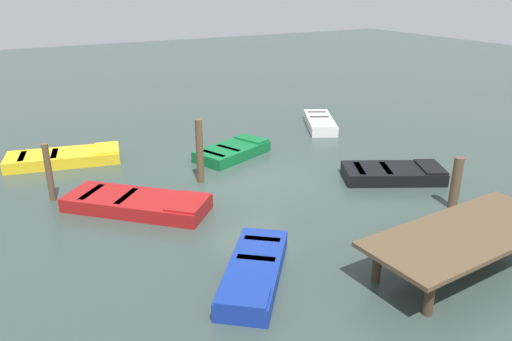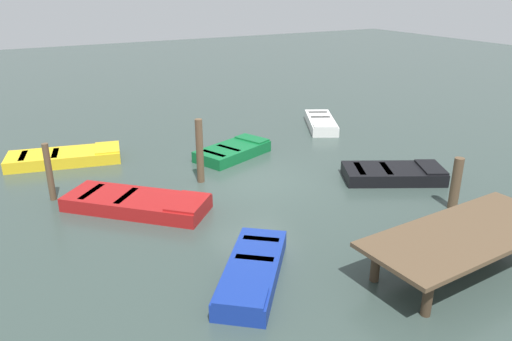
# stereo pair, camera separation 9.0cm
# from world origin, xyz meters

# --- Properties ---
(ground_plane) EXTENTS (80.00, 80.00, 0.00)m
(ground_plane) POSITION_xyz_m (0.00, 0.00, 0.00)
(ground_plane) COLOR #33423D
(dock_segment) EXTENTS (5.15, 2.28, 0.95)m
(dock_segment) POSITION_xyz_m (-1.59, 6.85, 0.84)
(dock_segment) COLOR brown
(dock_segment) RESTS_ON ground_plane
(rowboat_red) EXTENTS (3.96, 3.88, 0.46)m
(rowboat_red) POSITION_xyz_m (4.01, 0.31, 0.22)
(rowboat_red) COLOR maroon
(rowboat_red) RESTS_ON ground_plane
(rowboat_white) EXTENTS (2.46, 3.34, 0.46)m
(rowboat_white) POSITION_xyz_m (-5.52, -4.11, 0.22)
(rowboat_white) COLOR silver
(rowboat_white) RESTS_ON ground_plane
(rowboat_green) EXTENTS (3.15, 2.34, 0.46)m
(rowboat_green) POSITION_xyz_m (-0.38, -2.48, 0.22)
(rowboat_green) COLOR #0F602D
(rowboat_green) RESTS_ON ground_plane
(rowboat_yellow) EXTENTS (4.06, 2.23, 0.46)m
(rowboat_yellow) POSITION_xyz_m (5.19, -4.75, 0.22)
(rowboat_yellow) COLOR gold
(rowboat_yellow) RESTS_ON ground_plane
(rowboat_blue) EXTENTS (2.85, 3.18, 0.46)m
(rowboat_blue) POSITION_xyz_m (2.80, 4.99, 0.22)
(rowboat_blue) COLOR navy
(rowboat_blue) RESTS_ON ground_plane
(rowboat_black) EXTENTS (3.49, 2.77, 0.46)m
(rowboat_black) POSITION_xyz_m (-4.01, 2.07, 0.22)
(rowboat_black) COLOR black
(rowboat_black) RESTS_ON ground_plane
(mooring_piling_center) EXTENTS (0.27, 0.27, 1.52)m
(mooring_piling_center) POSITION_xyz_m (-3.98, 4.52, 0.76)
(mooring_piling_center) COLOR brown
(mooring_piling_center) RESTS_ON ground_plane
(mooring_piling_near_left) EXTENTS (0.19, 0.19, 1.76)m
(mooring_piling_near_left) POSITION_xyz_m (6.04, -1.57, 0.88)
(mooring_piling_near_left) COLOR brown
(mooring_piling_near_left) RESTS_ON ground_plane
(mooring_piling_mid_right) EXTENTS (0.23, 0.23, 2.09)m
(mooring_piling_mid_right) POSITION_xyz_m (1.62, -0.77, 1.05)
(mooring_piling_mid_right) COLOR brown
(mooring_piling_mid_right) RESTS_ON ground_plane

